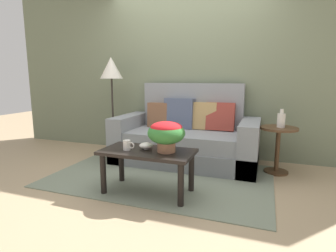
# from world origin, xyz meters

# --- Properties ---
(ground_plane) EXTENTS (14.00, 14.00, 0.00)m
(ground_plane) POSITION_xyz_m (0.00, 0.00, 0.00)
(ground_plane) COLOR tan
(wall_back) EXTENTS (6.40, 0.12, 2.96)m
(wall_back) POSITION_xyz_m (0.00, 1.33, 1.48)
(wall_back) COLOR slate
(wall_back) RESTS_ON ground
(area_rug) EXTENTS (2.62, 1.70, 0.01)m
(area_rug) POSITION_xyz_m (0.00, 0.14, 0.01)
(area_rug) COLOR gray
(area_rug) RESTS_ON ground
(couch) EXTENTS (1.99, 0.94, 1.12)m
(couch) POSITION_xyz_m (0.12, 0.83, 0.35)
(couch) COLOR slate
(couch) RESTS_ON ground
(coffee_table) EXTENTS (0.96, 0.50, 0.46)m
(coffee_table) POSITION_xyz_m (0.05, -0.36, 0.38)
(coffee_table) COLOR black
(coffee_table) RESTS_ON ground
(side_table) EXTENTS (0.46, 0.46, 0.60)m
(side_table) POSITION_xyz_m (1.34, 0.77, 0.41)
(side_table) COLOR #4C331E
(side_table) RESTS_ON ground
(floor_lamp) EXTENTS (0.35, 0.35, 1.52)m
(floor_lamp) POSITION_xyz_m (-1.10, 0.87, 1.25)
(floor_lamp) COLOR #2D2823
(floor_lamp) RESTS_ON ground
(potted_plant) EXTENTS (0.38, 0.38, 0.31)m
(potted_plant) POSITION_xyz_m (0.25, -0.35, 0.66)
(potted_plant) COLOR #A36B4C
(potted_plant) RESTS_ON coffee_table
(coffee_mug) EXTENTS (0.12, 0.08, 0.10)m
(coffee_mug) POSITION_xyz_m (-0.15, -0.42, 0.52)
(coffee_mug) COLOR white
(coffee_mug) RESTS_ON coffee_table
(snack_bowl) EXTENTS (0.14, 0.14, 0.07)m
(snack_bowl) POSITION_xyz_m (0.02, -0.33, 0.50)
(snack_bowl) COLOR silver
(snack_bowl) RESTS_ON coffee_table
(table_vase) EXTENTS (0.10, 0.10, 0.23)m
(table_vase) POSITION_xyz_m (1.36, 0.76, 0.69)
(table_vase) COLOR silver
(table_vase) RESTS_ON side_table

